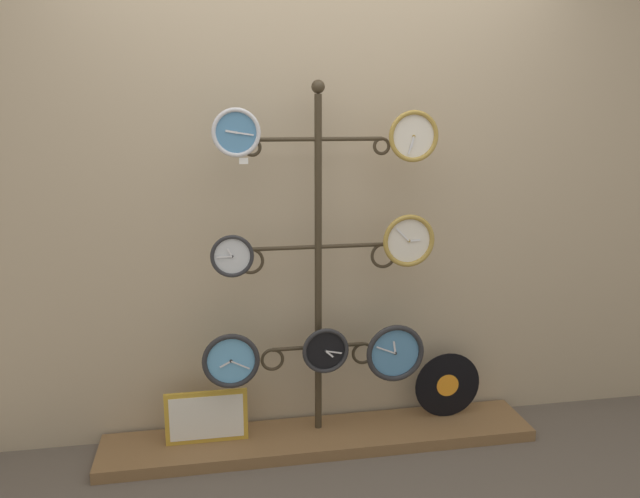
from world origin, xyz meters
TOP-DOWN VIEW (x-y plane):
  - ground_plane at (0.00, 0.00)m, footprint 12.00×12.00m
  - shop_wall at (0.00, 0.57)m, footprint 4.40×0.04m
  - low_shelf at (0.00, 0.35)m, footprint 2.20×0.36m
  - display_stand at (0.00, 0.41)m, footprint 0.79×0.43m
  - clock_top_left at (-0.39, 0.30)m, footprint 0.22×0.04m
  - clock_top_right at (0.44, 0.33)m, footprint 0.24×0.04m
  - clock_middle_left at (-0.42, 0.31)m, footprint 0.20×0.04m
  - clock_middle_right at (0.43, 0.33)m, footprint 0.26×0.04m
  - clock_bottom_left at (-0.44, 0.30)m, footprint 0.28×0.04m
  - clock_bottom_center at (0.02, 0.33)m, footprint 0.23×0.04m
  - clock_bottom_right at (0.37, 0.30)m, footprint 0.30×0.04m
  - vinyl_record at (0.70, 0.40)m, footprint 0.36×0.01m
  - picture_frame at (-0.57, 0.36)m, footprint 0.40×0.02m
  - price_tag_upper at (-0.36, 0.30)m, footprint 0.04×0.00m

SIDE VIEW (x-z plane):
  - ground_plane at x=0.00m, z-range 0.00..0.00m
  - low_shelf at x=0.00m, z-range 0.00..0.06m
  - picture_frame at x=-0.57m, z-range 0.06..0.33m
  - vinyl_record at x=0.70m, z-range 0.06..0.42m
  - clock_bottom_right at x=0.37m, z-range 0.34..0.64m
  - clock_bottom_left at x=-0.44m, z-range 0.37..0.65m
  - clock_bottom_center at x=0.02m, z-range 0.40..0.63m
  - display_stand at x=0.00m, z-range -0.37..1.44m
  - clock_middle_left at x=-0.42m, z-range 0.92..1.12m
  - clock_middle_right at x=0.43m, z-range 0.93..1.19m
  - shop_wall at x=0.00m, z-range 0.00..2.80m
  - price_tag_upper at x=-0.36m, z-range 1.44..1.47m
  - clock_top_right at x=0.44m, z-range 1.44..1.68m
  - clock_top_left at x=-0.39m, z-range 1.47..1.69m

